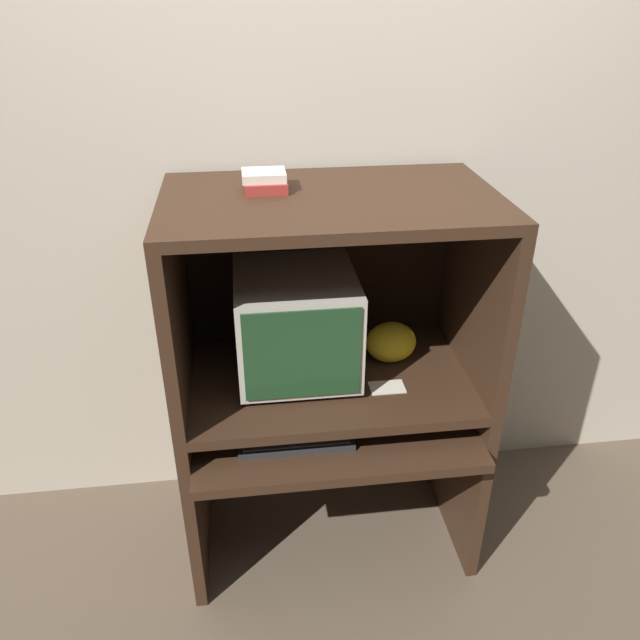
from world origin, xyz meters
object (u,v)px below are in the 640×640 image
(book_stack, at_px, (265,181))
(keyboard, at_px, (296,439))
(mouse, at_px, (365,431))
(snack_bag, at_px, (391,342))
(crt_monitor, at_px, (296,323))

(book_stack, bearing_deg, keyboard, -78.78)
(mouse, xyz_separation_m, snack_bag, (0.13, 0.25, 0.19))
(keyboard, distance_m, book_stack, 0.84)
(keyboard, bearing_deg, book_stack, 101.22)
(keyboard, xyz_separation_m, snack_bag, (0.37, 0.26, 0.19))
(keyboard, distance_m, mouse, 0.24)
(book_stack, bearing_deg, crt_monitor, -23.32)
(mouse, xyz_separation_m, book_stack, (-0.29, 0.26, 0.79))
(crt_monitor, relative_size, book_stack, 3.19)
(crt_monitor, bearing_deg, snack_bag, 3.92)
(mouse, height_order, book_stack, book_stack)
(keyboard, relative_size, snack_bag, 2.09)
(snack_bag, bearing_deg, crt_monitor, -176.08)
(snack_bag, bearing_deg, keyboard, -145.01)
(mouse, bearing_deg, keyboard, -177.77)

